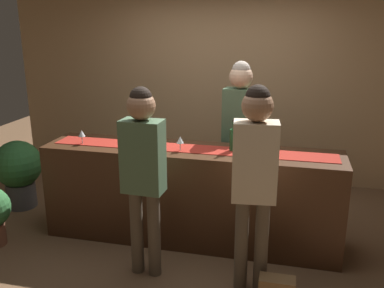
% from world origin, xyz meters
% --- Properties ---
extents(ground_plane, '(10.00, 10.00, 0.00)m').
position_xyz_m(ground_plane, '(0.00, 0.00, 0.00)').
color(ground_plane, brown).
extents(back_wall, '(6.00, 0.12, 2.90)m').
position_xyz_m(back_wall, '(0.00, 1.90, 1.45)').
color(back_wall, tan).
rests_on(back_wall, ground).
extents(bar_counter, '(2.89, 0.60, 0.95)m').
position_xyz_m(bar_counter, '(0.00, 0.00, 0.48)').
color(bar_counter, '#3D2314').
rests_on(bar_counter, ground).
extents(counter_runner_cloth, '(2.75, 0.28, 0.01)m').
position_xyz_m(counter_runner_cloth, '(0.00, 0.00, 0.96)').
color(counter_runner_cloth, maroon).
rests_on(counter_runner_cloth, bar_counter).
extents(wine_bottle_amber, '(0.07, 0.07, 0.30)m').
position_xyz_m(wine_bottle_amber, '(0.60, -0.04, 1.07)').
color(wine_bottle_amber, brown).
rests_on(wine_bottle_amber, bar_counter).
extents(wine_bottle_green, '(0.07, 0.07, 0.30)m').
position_xyz_m(wine_bottle_green, '(0.41, 0.03, 1.07)').
color(wine_bottle_green, '#194723').
rests_on(wine_bottle_green, bar_counter).
extents(wine_glass_near_customer, '(0.07, 0.07, 0.14)m').
position_xyz_m(wine_glass_near_customer, '(-1.09, -0.09, 1.06)').
color(wine_glass_near_customer, silver).
rests_on(wine_glass_near_customer, bar_counter).
extents(wine_glass_mid_counter, '(0.07, 0.07, 0.14)m').
position_xyz_m(wine_glass_mid_counter, '(-0.34, -0.02, 1.06)').
color(wine_glass_mid_counter, silver).
rests_on(wine_glass_mid_counter, bar_counter).
extents(wine_glass_far_end, '(0.07, 0.07, 0.14)m').
position_xyz_m(wine_glass_far_end, '(-0.08, -0.09, 1.06)').
color(wine_glass_far_end, silver).
rests_on(wine_glass_far_end, bar_counter).
extents(bartender, '(0.36, 0.24, 1.75)m').
position_xyz_m(bartender, '(0.39, 0.58, 1.09)').
color(bartender, '#26262B').
rests_on(bartender, ground).
extents(customer_sipping, '(0.36, 0.24, 1.70)m').
position_xyz_m(customer_sipping, '(0.67, -0.70, 1.05)').
color(customer_sipping, brown).
rests_on(customer_sipping, ground).
extents(customer_browsing, '(0.35, 0.23, 1.65)m').
position_xyz_m(customer_browsing, '(-0.23, -0.68, 1.01)').
color(customer_browsing, brown).
rests_on(customer_browsing, ground).
extents(potted_plant_tall, '(0.55, 0.55, 0.81)m').
position_xyz_m(potted_plant_tall, '(-2.14, 0.28, 0.47)').
color(potted_plant_tall, '#4C4C51').
rests_on(potted_plant_tall, ground).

